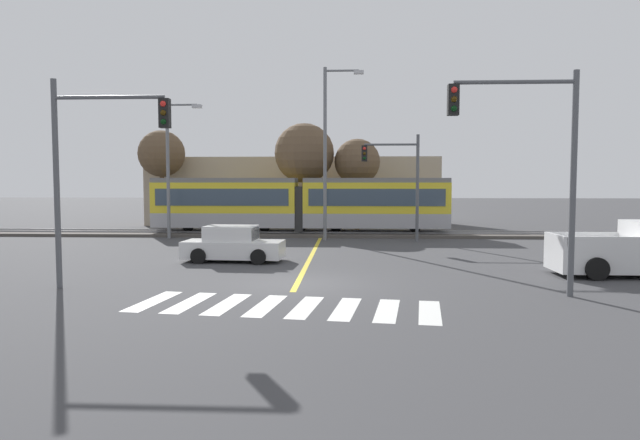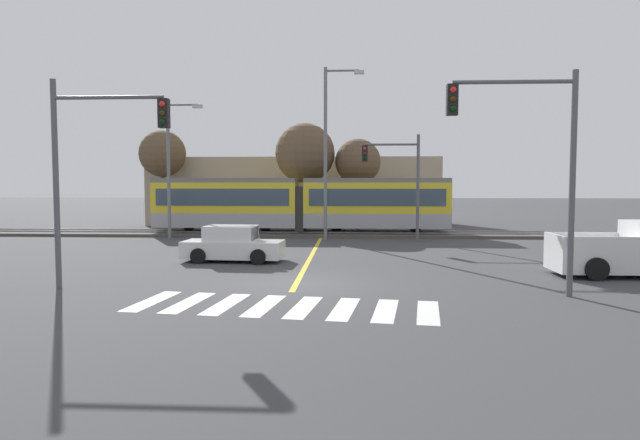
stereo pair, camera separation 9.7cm
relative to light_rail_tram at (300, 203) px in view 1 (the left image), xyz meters
The scene contains 25 objects.
ground_plane 17.47m from the light_rail_tram, 85.46° to the right, with size 200.00×200.00×0.00m, color #3D3D3F.
track_bed 2.39m from the light_rail_tram, ahead, with size 120.00×4.00×0.18m, color #4C4742.
rail_near 2.39m from the light_rail_tram, 27.48° to the right, with size 120.00×0.08×0.10m, color #939399.
rail_far 2.39m from the light_rail_tram, 27.89° to the left, with size 120.00×0.08×0.10m, color #939399.
light_rail_tram is the anchor object (origin of this frame).
crosswalk_stripe_0 20.50m from the light_rail_tram, 96.89° to the right, with size 0.56×2.80×0.01m, color silver.
crosswalk_stripe_1 20.54m from the light_rail_tram, 93.80° to the right, with size 0.56×2.80×0.01m, color silver.
crosswalk_stripe_2 20.63m from the light_rail_tram, 90.74° to the right, with size 0.56×2.80×0.01m, color silver.
crosswalk_stripe_3 20.79m from the light_rail_tram, 87.71° to the right, with size 0.56×2.80×0.01m, color silver.
crosswalk_stripe_4 21.00m from the light_rail_tram, 84.73° to the right, with size 0.56×2.80×0.01m, color silver.
crosswalk_stripe_5 21.26m from the light_rail_tram, 81.83° to the right, with size 0.56×2.80×0.01m, color silver.
crosswalk_stripe_6 21.58m from the light_rail_tram, 79.00° to the right, with size 0.56×2.80×0.01m, color silver.
crosswalk_stripe_7 21.95m from the light_rail_tram, 76.26° to the right, with size 0.56×2.80×0.01m, color silver.
lane_centre_line 10.66m from the light_rail_tram, 82.46° to the right, with size 0.20×16.75×0.01m, color gold.
sedan_crossing 12.31m from the light_rail_tram, 98.59° to the right, with size 4.29×2.10×1.52m.
pickup_truck 20.17m from the light_rail_tram, 48.79° to the right, with size 5.40×2.24×1.98m.
traffic_light_near_left 19.21m from the light_rail_tram, 104.93° to the right, with size 3.75×0.38×6.58m.
traffic_light_near_right 20.87m from the light_rail_tram, 66.04° to the right, with size 3.75×0.38×6.59m.
traffic_light_far_right 7.09m from the light_rail_tram, 31.03° to the right, with size 3.25×0.38×6.03m.
street_lamp_west 8.28m from the light_rail_tram, 161.33° to the right, with size 2.18×0.28×8.10m.
street_lamp_centre 5.05m from the light_rail_tram, 58.85° to the right, with size 2.29×0.28×9.87m.
bare_tree_far_west 12.29m from the light_rail_tram, 153.85° to the left, with size 3.39×3.39×7.12m.
bare_tree_west 4.85m from the light_rail_tram, 90.45° to the left, with size 4.13×4.13×7.41m.
bare_tree_east 5.78m from the light_rail_tram, 44.84° to the left, with size 3.15×3.15×6.34m.
building_backdrop_far 9.94m from the light_rail_tram, 97.72° to the left, with size 22.55×6.00×5.26m, color tan.
Camera 1 is at (1.72, -18.63, 3.38)m, focal length 32.00 mm.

